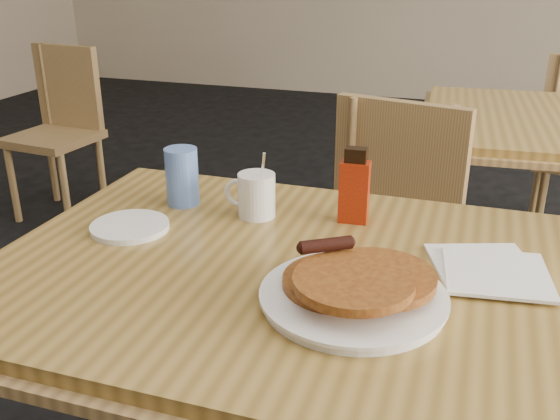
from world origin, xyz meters
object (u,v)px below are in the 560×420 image
at_px(chair_main_far, 390,230).
at_px(coffee_mug, 255,194).
at_px(main_table, 319,290).
at_px(blue_tumbler, 182,176).
at_px(chair_wall_extra, 61,116).
at_px(pancake_plate, 354,289).
at_px(syrup_bottle, 354,188).

xyz_separation_m(chair_main_far, coffee_mug, (-0.21, -0.52, 0.28)).
relative_size(main_table, blue_tumbler, 9.69).
bearing_deg(blue_tumbler, chair_wall_extra, 134.87).
height_order(chair_main_far, pancake_plate, chair_main_far).
height_order(chair_wall_extra, syrup_bottle, syrup_bottle).
bearing_deg(main_table, pancake_plate, -49.21).
height_order(chair_wall_extra, coffee_mug, coffee_mug).
bearing_deg(chair_main_far, syrup_bottle, -78.30).
xyz_separation_m(syrup_bottle, blue_tumbler, (-0.37, -0.02, -0.01)).
relative_size(chair_wall_extra, pancake_plate, 2.83).
relative_size(pancake_plate, blue_tumbler, 2.36).
xyz_separation_m(main_table, blue_tumbler, (-0.37, 0.20, 0.11)).
distance_m(main_table, chair_main_far, 0.74).
bearing_deg(blue_tumbler, coffee_mug, -4.54).
relative_size(chair_main_far, chair_wall_extra, 1.05).
bearing_deg(coffee_mug, syrup_bottle, 3.42).
xyz_separation_m(chair_main_far, blue_tumbler, (-0.39, -0.51, 0.29)).
xyz_separation_m(main_table, chair_main_far, (0.02, 0.71, -0.18)).
distance_m(chair_main_far, syrup_bottle, 0.57).
height_order(chair_main_far, coffee_mug, coffee_mug).
distance_m(chair_main_far, chair_wall_extra, 2.03).
bearing_deg(main_table, syrup_bottle, 87.73).
distance_m(chair_wall_extra, coffee_mug, 2.17).
bearing_deg(main_table, blue_tumbler, 151.02).
distance_m(main_table, syrup_bottle, 0.25).
height_order(coffee_mug, syrup_bottle, syrup_bottle).
bearing_deg(coffee_mug, chair_wall_extra, 130.80).
distance_m(coffee_mug, blue_tumbler, 0.18).
distance_m(main_table, pancake_plate, 0.14).
xyz_separation_m(coffee_mug, blue_tumbler, (-0.17, 0.01, 0.01)).
bearing_deg(chair_main_far, pancake_plate, -72.67).
relative_size(pancake_plate, syrup_bottle, 1.90).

